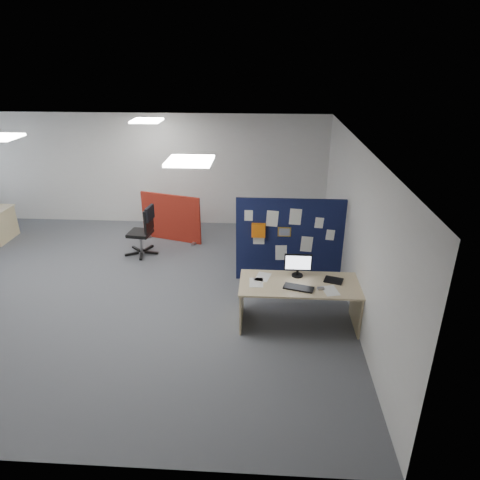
{
  "coord_description": "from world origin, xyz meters",
  "views": [
    {
      "loc": [
        3.01,
        -6.56,
        4.01
      ],
      "look_at": [
        2.6,
        0.21,
        1.0
      ],
      "focal_mm": 32.0,
      "sensor_mm": 36.0,
      "label": 1
    }
  ],
  "objects_px": {
    "navy_divider": "(288,241)",
    "monitor_main": "(298,264)",
    "red_divider": "(171,218)",
    "office_chair": "(144,228)",
    "main_desk": "(299,291)"
  },
  "relations": [
    {
      "from": "red_divider",
      "to": "office_chair",
      "type": "height_order",
      "value": "red_divider"
    },
    {
      "from": "navy_divider",
      "to": "monitor_main",
      "type": "relative_size",
      "value": 4.56
    },
    {
      "from": "red_divider",
      "to": "navy_divider",
      "type": "bearing_deg",
      "value": -17.33
    },
    {
      "from": "red_divider",
      "to": "office_chair",
      "type": "relative_size",
      "value": 1.32
    },
    {
      "from": "navy_divider",
      "to": "monitor_main",
      "type": "bearing_deg",
      "value": -85.46
    },
    {
      "from": "office_chair",
      "to": "main_desk",
      "type": "bearing_deg",
      "value": -30.33
    },
    {
      "from": "navy_divider",
      "to": "monitor_main",
      "type": "height_order",
      "value": "navy_divider"
    },
    {
      "from": "navy_divider",
      "to": "red_divider",
      "type": "relative_size",
      "value": 1.39
    },
    {
      "from": "navy_divider",
      "to": "monitor_main",
      "type": "xyz_separation_m",
      "value": [
        0.09,
        -1.19,
        0.13
      ]
    },
    {
      "from": "main_desk",
      "to": "office_chair",
      "type": "distance_m",
      "value": 3.86
    },
    {
      "from": "monitor_main",
      "to": "red_divider",
      "type": "distance_m",
      "value": 3.97
    },
    {
      "from": "monitor_main",
      "to": "red_divider",
      "type": "relative_size",
      "value": 0.31
    },
    {
      "from": "monitor_main",
      "to": "navy_divider",
      "type": "bearing_deg",
      "value": 94.68
    },
    {
      "from": "navy_divider",
      "to": "main_desk",
      "type": "xyz_separation_m",
      "value": [
        0.12,
        -1.39,
        -0.25
      ]
    },
    {
      "from": "office_chair",
      "to": "navy_divider",
      "type": "bearing_deg",
      "value": -10.88
    }
  ]
}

